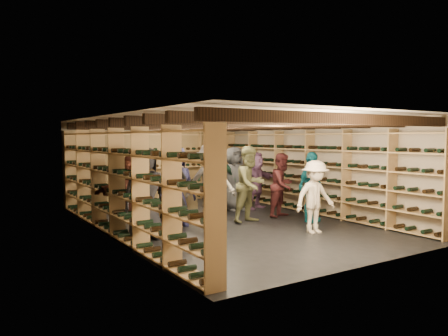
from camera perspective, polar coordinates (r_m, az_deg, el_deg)
The scene contains 23 objects.
ground at distance 10.13m, azimuth 0.30°, elevation -7.16°, with size 8.00×8.00×0.00m, color black.
walls at distance 9.97m, azimuth 0.31°, elevation -0.38°, with size 5.52×8.02×2.40m.
ceiling at distance 9.95m, azimuth 0.31°, elevation 6.52°, with size 5.50×8.00×0.01m, color beige.
ceiling_joists at distance 9.95m, azimuth 0.31°, elevation 5.72°, with size 5.40×7.12×0.18m.
wine_rack_left at distance 8.87m, azimuth -13.82°, elevation -1.86°, with size 0.32×7.50×2.15m.
wine_rack_right at distance 11.57m, azimuth 11.08°, elevation -0.47°, with size 0.32×7.50×2.15m.
wine_rack_back at distance 13.36m, azimuth -8.60°, elevation 0.15°, with size 4.70×0.30×2.15m.
crate_stack_left at distance 11.00m, azimuth -5.03°, elevation -4.49°, with size 0.55×0.41×0.68m.
crate_stack_right at distance 10.85m, azimuth -6.95°, elevation -5.54°, with size 0.54×0.40×0.34m.
crate_loose at distance 12.36m, azimuth -1.02°, elevation -4.73°, with size 0.50×0.33×0.17m, color tan.
person_0 at distance 8.53m, azimuth -10.18°, elevation -3.23°, with size 0.88×0.57×1.79m, color black.
person_1 at distance 9.00m, azimuth -6.79°, elevation -3.19°, with size 0.61×0.40×1.68m, color black.
person_2 at distance 10.09m, azimuth 3.46°, elevation -2.15°, with size 0.86×0.67×1.76m, color brown.
person_3 at distance 9.13m, azimuth 11.81°, elevation -3.73°, with size 0.97×0.56×1.50m, color beige.
person_4 at distance 10.36m, azimuth 11.27°, elevation -2.42°, with size 0.96×0.40×1.64m, color #126A7F.
person_5 at distance 9.33m, azimuth -12.16°, elevation -3.26°, with size 1.48×0.47×1.59m, color brown.
person_6 at distance 9.75m, azimuth -6.31°, elevation -2.33°, with size 0.87×0.57×1.78m, color #1D1D41.
person_7 at distance 9.59m, azimuth -1.62°, elevation -2.74°, with size 0.61×0.40×1.67m, color gray.
person_8 at distance 10.87m, azimuth 7.66°, elevation -2.23°, with size 0.77×0.60×1.58m, color #4F1E20.
person_9 at distance 10.12m, azimuth -1.77°, elevation -1.93°, with size 1.18×0.68×1.83m, color #A9A29B.
person_10 at distance 11.39m, azimuth -0.92°, elevation -1.56°, with size 1.01×0.42×1.72m, color #25513D.
person_11 at distance 12.06m, azimuth 4.18°, elevation -1.58°, with size 1.47×0.47×1.58m, color #7C4F7C.
person_12 at distance 11.68m, azimuth 1.38°, elevation -1.42°, with size 0.84×0.55×1.72m, color #36373C.
Camera 1 is at (-5.37, -8.37, 1.96)m, focal length 35.00 mm.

